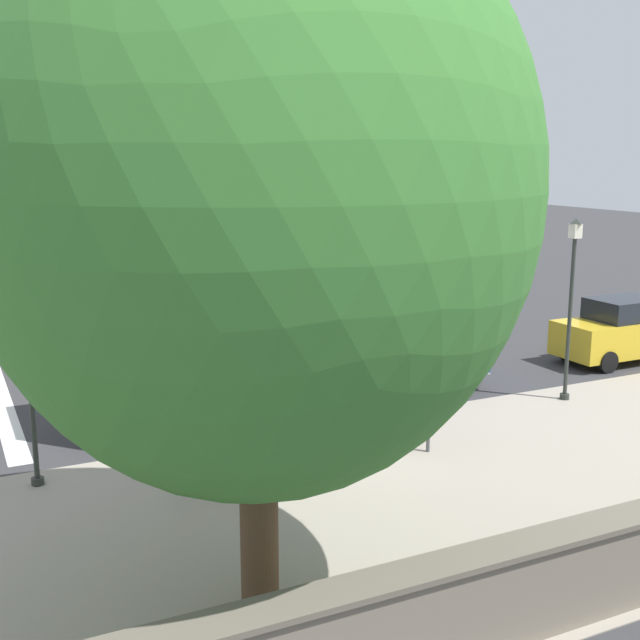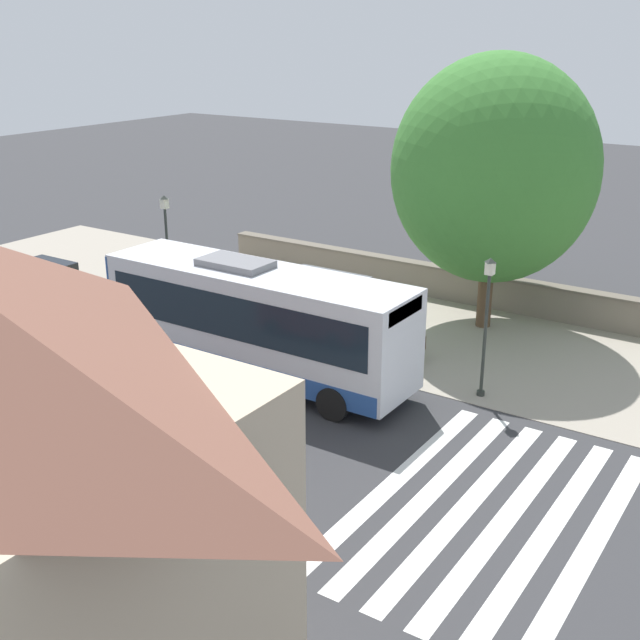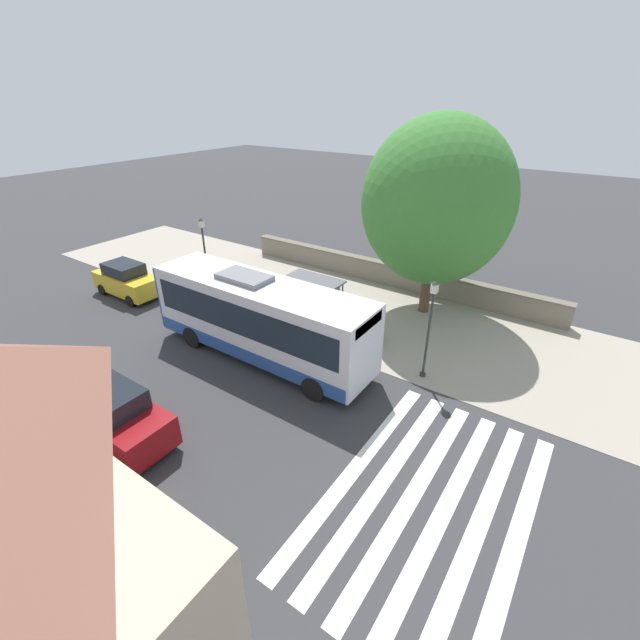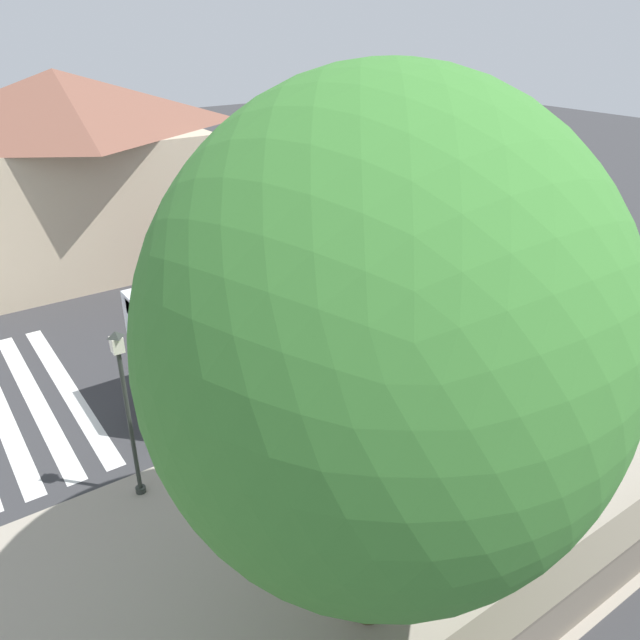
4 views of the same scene
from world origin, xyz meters
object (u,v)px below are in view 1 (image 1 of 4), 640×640
(parked_car_behind_bus, at_px, (622,331))
(parked_car_far_lane, at_px, (224,316))
(bench, at_px, (238,456))
(street_lamp_near, at_px, (571,295))
(shade_tree, at_px, (253,189))
(pedestrian, at_px, (172,405))
(bus, at_px, (293,329))
(bus_shelter, at_px, (362,360))
(street_lamp_far, at_px, (28,356))

(parked_car_behind_bus, distance_m, parked_car_far_lane, 12.47)
(bench, height_order, street_lamp_near, street_lamp_near)
(shade_tree, relative_size, parked_car_far_lane, 2.43)
(pedestrian, xyz_separation_m, parked_car_far_lane, (8.30, -4.06, 0.07))
(bench, xyz_separation_m, shade_tree, (-4.29, 1.24, 5.31))
(bus, distance_m, street_lamp_near, 7.00)
(bus_shelter, xyz_separation_m, bench, (-0.20, 2.82, -1.55))
(bus_shelter, relative_size, parked_car_far_lane, 0.72)
(parked_car_far_lane, bearing_deg, pedestrian, 153.96)
(parked_car_behind_bus, bearing_deg, shade_tree, 117.53)
(parked_car_far_lane, bearing_deg, street_lamp_near, -148.10)
(bus, xyz_separation_m, pedestrian, (-1.61, 3.59, -1.00))
(street_lamp_near, xyz_separation_m, shade_tree, (-5.45, 10.55, 3.04))
(pedestrian, distance_m, bench, 2.46)
(parked_car_behind_bus, bearing_deg, bus, 87.30)
(street_lamp_far, distance_m, parked_car_behind_bus, 17.35)
(bus, relative_size, street_lamp_far, 2.40)
(pedestrian, relative_size, parked_car_far_lane, 0.40)
(pedestrian, height_order, street_lamp_far, street_lamp_far)
(bench, bearing_deg, parked_car_behind_bus, -75.79)
(parked_car_far_lane, bearing_deg, bench, 162.20)
(street_lamp_far, xyz_separation_m, shade_tree, (-5.68, -2.31, 3.24))
(bus, relative_size, street_lamp_near, 2.22)
(bus, relative_size, parked_car_behind_bus, 2.49)
(bus_shelter, distance_m, parked_car_behind_bus, 11.31)
(shade_tree, bearing_deg, bus_shelter, -42.13)
(bus_shelter, xyz_separation_m, shade_tree, (-4.49, 4.06, 3.75))
(bus_shelter, height_order, parked_car_far_lane, bus_shelter)
(pedestrian, bearing_deg, shade_tree, 174.87)
(bus_shelter, xyz_separation_m, street_lamp_near, (0.96, -6.49, 0.71))
(parked_car_far_lane, bearing_deg, parked_car_behind_bus, -125.24)
(bus_shelter, bearing_deg, parked_car_far_lane, -3.24)
(bus, bearing_deg, street_lamp_near, -113.64)
(street_lamp_far, bearing_deg, parked_car_far_lane, -36.98)
(pedestrian, height_order, parked_car_behind_bus, parked_car_behind_bus)
(street_lamp_far, bearing_deg, pedestrian, -71.96)
(pedestrian, distance_m, shade_tree, 8.24)
(pedestrian, relative_size, parked_car_behind_bus, 0.38)
(bus, height_order, bench, bus)
(bus_shelter, xyz_separation_m, street_lamp_far, (1.19, 6.37, 0.52))
(pedestrian, height_order, parked_car_far_lane, parked_car_far_lane)
(pedestrian, bearing_deg, bench, -164.64)
(shade_tree, bearing_deg, pedestrian, -5.13)
(parked_car_far_lane, bearing_deg, bus_shelter, 176.76)
(bus_shelter, height_order, street_lamp_near, street_lamp_near)
(parked_car_behind_bus, bearing_deg, bench, 104.21)
(pedestrian, xyz_separation_m, shade_tree, (-6.62, 0.59, 4.87))
(bus, xyz_separation_m, bench, (-3.95, 2.94, -1.44))
(bench, bearing_deg, bus, -36.72)
(parked_car_behind_bus, bearing_deg, parked_car_far_lane, 54.76)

